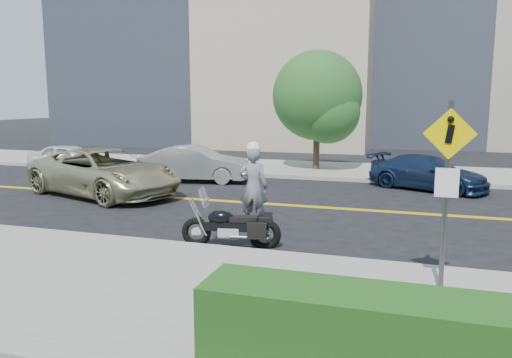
{
  "coord_description": "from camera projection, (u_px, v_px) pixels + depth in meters",
  "views": [
    {
      "loc": [
        3.68,
        -14.41,
        3.15
      ],
      "look_at": [
        -0.04,
        -2.65,
        1.2
      ],
      "focal_mm": 35.0,
      "sensor_mm": 36.0,
      "label": 1
    }
  ],
  "objects": [
    {
      "name": "suv",
      "position": [
        104.0,
        172.0,
        16.57
      ],
      "size": [
        6.2,
        4.31,
        1.57
      ],
      "primitive_type": "imported",
      "rotation": [
        0.0,
        0.0,
        1.24
      ],
      "color": "#B4B284",
      "rests_on": "ground"
    },
    {
      "name": "motorcycle",
      "position": [
        231.0,
        218.0,
        10.78
      ],
      "size": [
        2.18,
        1.0,
        1.28
      ],
      "primitive_type": null,
      "rotation": [
        0.0,
        0.0,
        0.18
      ],
      "color": "black",
      "rests_on": "ground"
    },
    {
      "name": "tree_far_a",
      "position": [
        317.0,
        96.0,
        21.52
      ],
      "size": [
        3.87,
        3.87,
        5.29
      ],
      "rotation": [
        0.0,
        0.0,
        -0.31
      ],
      "color": "#382619",
      "rests_on": "ground"
    },
    {
      "name": "sidewalk_far",
      "position": [
        326.0,
        170.0,
        22.21
      ],
      "size": [
        60.0,
        5.0,
        0.15
      ],
      "primitive_type": "cube",
      "color": "#9E9B91",
      "rests_on": "ground_plane"
    },
    {
      "name": "building_mid",
      "position": [
        483.0,
        3.0,
        35.69
      ],
      "size": [
        18.0,
        14.0,
        20.0
      ],
      "primitive_type": "cube",
      "color": "#A39984",
      "rests_on": "ground_plane"
    },
    {
      "name": "ground_plane",
      "position": [
        283.0,
        205.0,
        15.16
      ],
      "size": [
        120.0,
        120.0,
        0.0
      ],
      "primitive_type": "plane",
      "color": "black",
      "rests_on": "ground"
    },
    {
      "name": "parked_car_blue",
      "position": [
        428.0,
        173.0,
        17.71
      ],
      "size": [
        4.49,
        3.28,
        1.21
      ],
      "primitive_type": "imported",
      "rotation": [
        0.0,
        0.0,
        1.14
      ],
      "color": "#192C4D",
      "rests_on": "ground"
    },
    {
      "name": "motorcyclist",
      "position": [
        253.0,
        185.0,
        12.41
      ],
      "size": [
        0.75,
        0.5,
        2.15
      ],
      "rotation": [
        0.0,
        0.0,
        3.17
      ],
      "color": "#9F9EA3",
      "rests_on": "ground"
    },
    {
      "name": "pedestrian_sign",
      "position": [
        447.0,
        179.0,
        7.65
      ],
      "size": [
        0.78,
        0.08,
        3.0
      ],
      "color": "#4C4C51",
      "rests_on": "sidewalk_near"
    },
    {
      "name": "sidewalk_near",
      "position": [
        168.0,
        292.0,
        8.08
      ],
      "size": [
        60.0,
        5.0,
        0.15
      ],
      "primitive_type": "cube",
      "color": "#9E9B91",
      "rests_on": "ground_plane"
    },
    {
      "name": "parked_car_silver",
      "position": [
        195.0,
        164.0,
        19.44
      ],
      "size": [
        4.43,
        2.18,
        1.4
      ],
      "primitive_type": "imported",
      "rotation": [
        0.0,
        0.0,
        1.74
      ],
      "color": "#ACB0B4",
      "rests_on": "ground"
    },
    {
      "name": "parked_car_white",
      "position": [
        70.0,
        158.0,
        22.05
      ],
      "size": [
        3.71,
        1.61,
        1.25
      ],
      "primitive_type": "imported",
      "rotation": [
        0.0,
        0.0,
        1.61
      ],
      "color": "white",
      "rests_on": "ground"
    }
  ]
}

